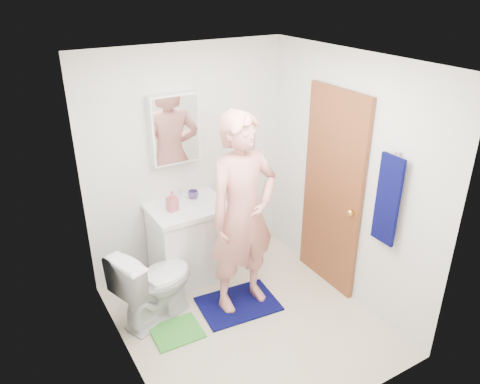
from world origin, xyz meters
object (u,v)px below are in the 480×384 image
at_px(towel, 388,200).
at_px(vanity_cabinet, 190,244).
at_px(man, 243,215).
at_px(soap_dispenser, 172,201).
at_px(toilet, 155,283).
at_px(toothbrush_cup, 193,195).
at_px(medicine_cabinet, 174,129).

bearing_deg(towel, vanity_cabinet, 128.47).
bearing_deg(man, soap_dispenser, 119.13).
height_order(towel, soap_dispenser, towel).
xyz_separation_m(vanity_cabinet, towel, (1.18, -1.48, 0.85)).
relative_size(toilet, toothbrush_cup, 7.22).
xyz_separation_m(vanity_cabinet, toilet, (-0.56, -0.44, -0.01)).
relative_size(vanity_cabinet, toothbrush_cup, 7.36).
bearing_deg(soap_dispenser, medicine_cabinet, 54.82).
distance_m(vanity_cabinet, toothbrush_cup, 0.52).
xyz_separation_m(toothbrush_cup, man, (0.13, -0.80, 0.10)).
bearing_deg(medicine_cabinet, man, -74.38).
height_order(vanity_cabinet, man, man).
bearing_deg(towel, medicine_cabinet, 124.61).
height_order(toilet, soap_dispenser, soap_dispenser).
height_order(towel, toilet, towel).
relative_size(medicine_cabinet, soap_dispenser, 3.32).
relative_size(vanity_cabinet, toilet, 1.02).
height_order(towel, man, man).
distance_m(toilet, toothbrush_cup, 1.02).
relative_size(toilet, soap_dispenser, 3.72).
relative_size(vanity_cabinet, medicine_cabinet, 1.14).
bearing_deg(toothbrush_cup, soap_dispenser, -153.58).
xyz_separation_m(medicine_cabinet, soap_dispenser, (-0.17, -0.24, -0.64)).
height_order(towel, toothbrush_cup, towel).
distance_m(vanity_cabinet, man, 0.92).
bearing_deg(toilet, man, -124.72).
xyz_separation_m(towel, toilet, (-1.74, 1.04, -0.86)).
relative_size(towel, soap_dispenser, 3.79).
distance_m(vanity_cabinet, toilet, 0.71).
bearing_deg(man, medicine_cabinet, 101.96).
xyz_separation_m(medicine_cabinet, man, (0.25, -0.89, -0.61)).
distance_m(medicine_cabinet, towel, 2.11).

